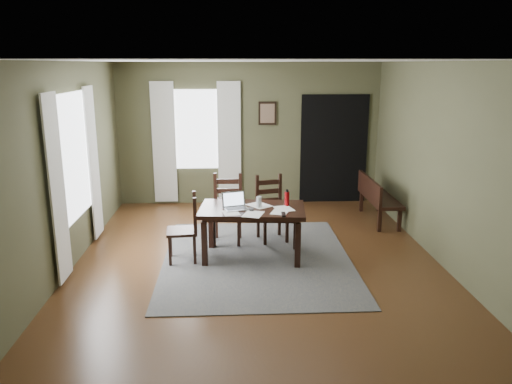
{
  "coord_description": "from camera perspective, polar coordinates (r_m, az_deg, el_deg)",
  "views": [
    {
      "loc": [
        -0.34,
        -6.54,
        2.67
      ],
      "look_at": [
        0.0,
        0.3,
        0.9
      ],
      "focal_mm": 35.0,
      "sensor_mm": 36.0,
      "label": 1
    }
  ],
  "objects": [
    {
      "name": "drinking_glass",
      "position": [
        6.88,
        0.35,
        -1.16
      ],
      "size": [
        0.08,
        0.08,
        0.16
      ],
      "primitive_type": "cylinder",
      "rotation": [
        0.0,
        0.0,
        -0.17
      ],
      "color": "silver",
      "rests_on": "dining_table"
    },
    {
      "name": "curtain_back_left",
      "position": [
        9.67,
        -10.47,
        5.52
      ],
      "size": [
        0.44,
        0.03,
        2.3
      ],
      "color": "silver",
      "rests_on": "ground"
    },
    {
      "name": "bench",
      "position": [
        8.86,
        13.58,
        -0.37
      ],
      "size": [
        0.44,
        1.36,
        0.77
      ],
      "rotation": [
        0.0,
        0.0,
        1.57
      ],
      "color": "black",
      "rests_on": "ground"
    },
    {
      "name": "framed_picture",
      "position": [
        9.57,
        1.31,
        8.98
      ],
      "size": [
        0.34,
        0.03,
        0.44
      ],
      "color": "black",
      "rests_on": "ground"
    },
    {
      "name": "laptop",
      "position": [
        6.86,
        -2.42,
        -1.41
      ],
      "size": [
        0.39,
        0.34,
        0.22
      ],
      "rotation": [
        0.0,
        0.0,
        0.3
      ],
      "color": "#B7B7BC",
      "rests_on": "dining_table"
    },
    {
      "name": "doorway_back",
      "position": [
        9.85,
        8.88,
        4.86
      ],
      "size": [
        1.3,
        0.03,
        2.1
      ],
      "color": "black",
      "rests_on": "ground"
    },
    {
      "name": "window_back",
      "position": [
        9.61,
        -6.82,
        7.1
      ],
      "size": [
        1.0,
        0.01,
        1.5
      ],
      "color": "white",
      "rests_on": "ground"
    },
    {
      "name": "water_bottle",
      "position": [
        6.98,
        3.56,
        -0.73
      ],
      "size": [
        0.09,
        0.09,
        0.23
      ],
      "rotation": [
        0.0,
        0.0,
        0.41
      ],
      "color": "#AC0D12",
      "rests_on": "dining_table"
    },
    {
      "name": "room_shell",
      "position": [
        6.6,
        0.13,
        6.95
      ],
      "size": [
        5.02,
        6.02,
        2.71
      ],
      "color": "#4C4D32",
      "rests_on": "ground"
    },
    {
      "name": "computer_mouse",
      "position": [
        6.77,
        -0.57,
        -1.98
      ],
      "size": [
        0.07,
        0.1,
        0.03
      ],
      "primitive_type": "cube",
      "rotation": [
        0.0,
        0.0,
        0.14
      ],
      "color": "#3F3F42",
      "rests_on": "dining_table"
    },
    {
      "name": "paper_a",
      "position": [
        6.66,
        -2.88,
        -2.4
      ],
      "size": [
        0.26,
        0.31,
        0.0
      ],
      "primitive_type": "cube",
      "rotation": [
        0.0,
        0.0,
        0.2
      ],
      "color": "white",
      "rests_on": "dining_table"
    },
    {
      "name": "curtain_back_right",
      "position": [
        9.59,
        -3.07,
        5.66
      ],
      "size": [
        0.44,
        0.03,
        2.3
      ],
      "color": "silver",
      "rests_on": "ground"
    },
    {
      "name": "paper_e",
      "position": [
        6.6,
        -0.32,
        -2.55
      ],
      "size": [
        0.33,
        0.37,
        0.0
      ],
      "primitive_type": "cube",
      "rotation": [
        0.0,
        0.0,
        -0.32
      ],
      "color": "white",
      "rests_on": "dining_table"
    },
    {
      "name": "window_left",
      "position": [
        7.17,
        -20.13,
        3.81
      ],
      "size": [
        0.01,
        1.3,
        1.7
      ],
      "color": "white",
      "rests_on": "ground"
    },
    {
      "name": "curtain_left_near",
      "position": [
        6.45,
        -21.77,
        0.26
      ],
      "size": [
        0.03,
        0.48,
        2.3
      ],
      "color": "silver",
      "rests_on": "ground"
    },
    {
      "name": "paper_c",
      "position": [
        7.01,
        0.38,
        -1.53
      ],
      "size": [
        0.39,
        0.41,
        0.0
      ],
      "primitive_type": "cube",
      "rotation": [
        0.0,
        0.0,
        0.64
      ],
      "color": "white",
      "rests_on": "dining_table"
    },
    {
      "name": "dining_table",
      "position": [
        6.93,
        -0.43,
        -2.51
      ],
      "size": [
        1.52,
        1.0,
        0.72
      ],
      "rotation": [
        0.0,
        0.0,
        -0.1
      ],
      "color": "black",
      "rests_on": "rug"
    },
    {
      "name": "chair_back_left",
      "position": [
        7.61,
        -3.29,
        -2.03
      ],
      "size": [
        0.48,
        0.48,
        1.03
      ],
      "rotation": [
        0.0,
        0.0,
        -0.07
      ],
      "color": "black",
      "rests_on": "rug"
    },
    {
      "name": "chair_end",
      "position": [
        6.94,
        -8.06,
        -4.21
      ],
      "size": [
        0.45,
        0.45,
        0.94
      ],
      "rotation": [
        0.0,
        0.0,
        -1.48
      ],
      "color": "black",
      "rests_on": "rug"
    },
    {
      "name": "ground",
      "position": [
        7.07,
        0.12,
        -7.73
      ],
      "size": [
        5.0,
        6.0,
        0.01
      ],
      "color": "#492C16"
    },
    {
      "name": "tv_remote",
      "position": [
        6.57,
        3.16,
        -2.57
      ],
      "size": [
        0.06,
        0.19,
        0.02
      ],
      "primitive_type": "cube",
      "rotation": [
        0.0,
        0.0,
        -0.05
      ],
      "color": "black",
      "rests_on": "dining_table"
    },
    {
      "name": "chair_back_right",
      "position": [
        7.69,
        1.77,
        -1.97
      ],
      "size": [
        0.53,
        0.53,
        1.0
      ],
      "rotation": [
        0.0,
        0.0,
        0.24
      ],
      "color": "black",
      "rests_on": "rug"
    },
    {
      "name": "paper_b",
      "position": [
        6.71,
        2.75,
        -2.29
      ],
      "size": [
        0.29,
        0.33,
        0.0
      ],
      "primitive_type": "cube",
      "rotation": [
        0.0,
        0.0,
        -0.33
      ],
      "color": "white",
      "rests_on": "dining_table"
    },
    {
      "name": "rug",
      "position": [
        7.07,
        0.12,
        -7.65
      ],
      "size": [
        2.6,
        3.2,
        0.01
      ],
      "color": "#494949",
      "rests_on": "ground"
    },
    {
      "name": "curtain_left_far",
      "position": [
        7.98,
        -18.08,
        3.16
      ],
      "size": [
        0.03,
        0.48,
        2.3
      ],
      "color": "silver",
      "rests_on": "ground"
    },
    {
      "name": "paper_d",
      "position": [
        6.86,
        3.21,
        -1.91
      ],
      "size": [
        0.3,
        0.35,
        0.0
      ],
      "primitive_type": "cube",
      "rotation": [
        0.0,
        0.0,
        0.27
      ],
      "color": "white",
      "rests_on": "dining_table"
    }
  ]
}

